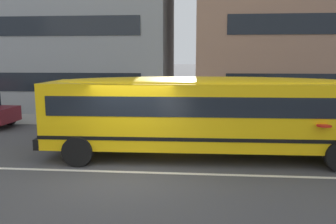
% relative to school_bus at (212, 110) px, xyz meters
% --- Properties ---
extents(ground_plane, '(400.00, 400.00, 0.00)m').
position_rel_school_bus_xyz_m(ground_plane, '(-2.43, -1.66, -1.60)').
color(ground_plane, '#424244').
extents(sidewalk_far, '(120.00, 3.00, 0.01)m').
position_rel_school_bus_xyz_m(sidewalk_far, '(-2.43, 6.49, -1.60)').
color(sidewalk_far, gray).
rests_on(sidewalk_far, ground_plane).
extents(lane_centreline, '(110.00, 0.16, 0.01)m').
position_rel_school_bus_xyz_m(lane_centreline, '(-2.43, -1.66, -1.60)').
color(lane_centreline, silver).
rests_on(lane_centreline, ground_plane).
extents(school_bus, '(12.11, 2.87, 2.70)m').
position_rel_school_bus_xyz_m(school_bus, '(0.00, 0.00, 0.00)').
color(school_bus, yellow).
rests_on(school_bus, ground_plane).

